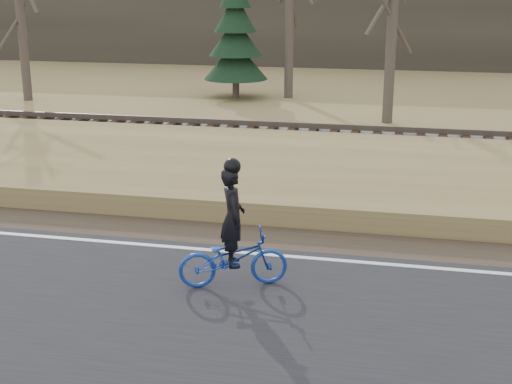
# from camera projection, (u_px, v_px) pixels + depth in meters

# --- Properties ---
(ground) EXTENTS (120.00, 120.00, 0.00)m
(ground) POSITION_uv_depth(u_px,v_px,m) (458.00, 278.00, 11.58)
(ground) COLOR olive
(ground) RESTS_ON ground
(road) EXTENTS (120.00, 6.00, 0.06)m
(road) POSITION_uv_depth(u_px,v_px,m) (469.00, 352.00, 9.23)
(road) COLOR black
(road) RESTS_ON ground
(edge_line) EXTENTS (120.00, 0.12, 0.01)m
(edge_line) POSITION_uv_depth(u_px,v_px,m) (458.00, 270.00, 11.75)
(edge_line) COLOR silver
(edge_line) RESTS_ON road
(shoulder) EXTENTS (120.00, 1.60, 0.04)m
(shoulder) POSITION_uv_depth(u_px,v_px,m) (455.00, 251.00, 12.70)
(shoulder) COLOR #473A2B
(shoulder) RESTS_ON ground
(embankment) EXTENTS (120.00, 5.00, 0.44)m
(embankment) POSITION_uv_depth(u_px,v_px,m) (449.00, 193.00, 15.45)
(embankment) COLOR olive
(embankment) RESTS_ON ground
(ballast) EXTENTS (120.00, 3.00, 0.45)m
(ballast) POSITION_uv_depth(u_px,v_px,m) (443.00, 153.00, 19.01)
(ballast) COLOR slate
(ballast) RESTS_ON ground
(railroad) EXTENTS (120.00, 2.40, 0.29)m
(railroad) POSITION_uv_depth(u_px,v_px,m) (444.00, 142.00, 18.92)
(railroad) COLOR black
(railroad) RESTS_ON ballast
(treeline_backdrop) EXTENTS (120.00, 4.00, 6.00)m
(treeline_backdrop) POSITION_uv_depth(u_px,v_px,m) (434.00, 11.00, 38.81)
(treeline_backdrop) COLOR #383328
(treeline_backdrop) RESTS_ON ground
(cyclist) EXTENTS (1.80, 1.16, 2.05)m
(cyclist) POSITION_uv_depth(u_px,v_px,m) (233.00, 246.00, 11.00)
(cyclist) COLOR #163697
(cyclist) RESTS_ON road
(bare_tree_far_left) EXTENTS (0.36, 0.36, 7.24)m
(bare_tree_far_left) POSITION_uv_depth(u_px,v_px,m) (20.00, 8.00, 27.68)
(bare_tree_far_left) COLOR brown
(bare_tree_far_left) RESTS_ON ground
(bare_tree_left) EXTENTS (0.36, 0.36, 7.29)m
(bare_tree_left) POSITION_uv_depth(u_px,v_px,m) (290.00, 6.00, 28.30)
(bare_tree_left) COLOR brown
(bare_tree_left) RESTS_ON ground
(bare_tree_near_left) EXTENTS (0.36, 0.36, 6.58)m
(bare_tree_near_left) POSITION_uv_depth(u_px,v_px,m) (392.00, 23.00, 23.26)
(bare_tree_near_left) COLOR brown
(bare_tree_near_left) RESTS_ON ground
(conifer) EXTENTS (2.60, 2.60, 5.09)m
(conifer) POSITION_uv_depth(u_px,v_px,m) (236.00, 38.00, 28.60)
(conifer) COLOR brown
(conifer) RESTS_ON ground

